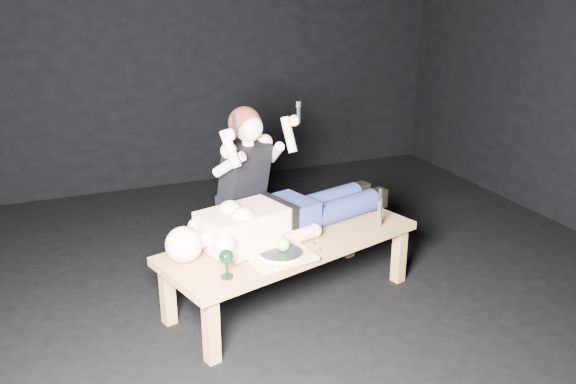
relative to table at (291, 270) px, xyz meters
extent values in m
plane|color=black|center=(0.17, 0.15, -0.23)|extent=(5.00, 5.00, 0.00)
plane|color=black|center=(0.17, 2.65, 1.27)|extent=(5.00, 0.00, 5.00)
cube|color=#A8814B|center=(0.00, 0.00, 0.00)|extent=(1.80, 1.08, 0.45)
cube|color=tan|center=(-0.17, -0.24, 0.24)|extent=(0.41, 0.31, 0.02)
cylinder|color=white|center=(-0.17, -0.24, 0.26)|extent=(0.28, 0.28, 0.02)
sphere|color=#53AC29|center=(-0.14, -0.23, 0.31)|extent=(0.08, 0.08, 0.08)
cube|color=#B2B2B7|center=(-0.30, -0.26, 0.23)|extent=(0.06, 0.18, 0.01)
cube|color=#B2B2B7|center=(0.10, -0.16, 0.23)|extent=(0.04, 0.18, 0.01)
cube|color=#B2B2B7|center=(0.05, -0.08, 0.23)|extent=(0.13, 0.15, 0.01)
camera|label=1|loc=(-1.35, -3.24, 1.82)|focal=37.48mm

